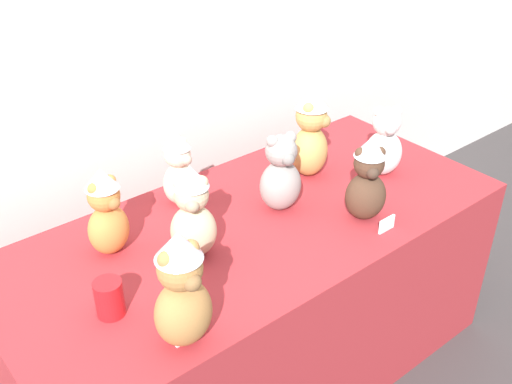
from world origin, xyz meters
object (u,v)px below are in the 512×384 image
object	(u,v)px
teddy_bear_sand	(192,213)
teddy_bear_snow	(384,143)
display_table	(256,300)
teddy_bear_caramel	(182,291)
teddy_bear_ash	(281,175)
party_cup_red	(109,298)
teddy_bear_cream	(179,169)
teddy_bear_ginger	(106,213)
teddy_bear_cocoa	(367,180)
teddy_bear_honey	(311,134)

from	to	relation	value
teddy_bear_sand	teddy_bear_snow	size ratio (longest dim) A/B	1.13
display_table	teddy_bear_caramel	world-z (taller)	teddy_bear_caramel
teddy_bear_ash	teddy_bear_snow	world-z (taller)	teddy_bear_ash
party_cup_red	teddy_bear_cream	bearing A→B (deg)	37.96
teddy_bear_sand	teddy_bear_cream	size ratio (longest dim) A/B	1.15
display_table	teddy_bear_ginger	size ratio (longest dim) A/B	5.97
display_table	teddy_bear_cream	distance (m)	0.57
teddy_bear_sand	teddy_bear_cream	world-z (taller)	teddy_bear_sand
teddy_bear_caramel	party_cup_red	world-z (taller)	teddy_bear_caramel
teddy_bear_caramel	teddy_bear_snow	world-z (taller)	teddy_bear_caramel
teddy_bear_cream	display_table	bearing A→B (deg)	-81.83
teddy_bear_cocoa	party_cup_red	size ratio (longest dim) A/B	2.79
teddy_bear_cream	teddy_bear_snow	distance (m)	0.78
teddy_bear_cocoa	teddy_bear_ash	bearing A→B (deg)	162.52
display_table	teddy_bear_cream	xyz separation A→B (m)	(-0.13, 0.27, 0.49)
teddy_bear_cream	teddy_bear_honey	bearing A→B (deg)	-33.02
teddy_bear_cocoa	party_cup_red	distance (m)	0.91
display_table	teddy_bear_cream	bearing A→B (deg)	115.19
display_table	teddy_bear_caramel	xyz separation A→B (m)	(-0.49, -0.31, 0.52)
teddy_bear_ash	party_cup_red	xyz separation A→B (m)	(-0.72, -0.11, -0.08)
display_table	teddy_bear_cream	size ratio (longest dim) A/B	6.46
teddy_bear_caramel	teddy_bear_snow	distance (m)	1.11
teddy_bear_cocoa	teddy_bear_ginger	xyz separation A→B (m)	(-0.76, 0.38, -0.00)
teddy_bear_ash	teddy_bear_honey	size ratio (longest dim) A/B	0.83
teddy_bear_caramel	party_cup_red	xyz separation A→B (m)	(-0.10, 0.22, -0.11)
teddy_bear_ginger	teddy_bear_snow	bearing A→B (deg)	-24.55
teddy_bear_ash	teddy_bear_ginger	distance (m)	0.60
teddy_bear_honey	teddy_bear_caramel	world-z (taller)	teddy_bear_honey
teddy_bear_sand	teddy_bear_cream	distance (m)	0.32
display_table	party_cup_red	distance (m)	0.73
teddy_bear_ash	teddy_bear_sand	distance (m)	0.39
display_table	teddy_bear_cocoa	distance (m)	0.63
teddy_bear_ash	party_cup_red	world-z (taller)	teddy_bear_ash
teddy_bear_honey	teddy_bear_sand	xyz separation A→B (m)	(-0.63, -0.15, -0.02)
teddy_bear_sand	teddy_bear_snow	distance (m)	0.85
teddy_bear_cream	teddy_bear_sand	bearing A→B (deg)	-132.16
teddy_bear_snow	teddy_bear_ginger	distance (m)	1.07
display_table	teddy_bear_snow	distance (m)	0.76
teddy_bear_sand	teddy_bear_caramel	bearing A→B (deg)	-96.16
teddy_bear_honey	party_cup_red	world-z (taller)	teddy_bear_honey
teddy_bear_sand	teddy_bear_ginger	size ratio (longest dim) A/B	1.07
teddy_bear_ash	display_table	bearing A→B (deg)	-159.98
teddy_bear_ash	party_cup_red	bearing A→B (deg)	-158.29
teddy_bear_ash	party_cup_red	size ratio (longest dim) A/B	2.65
display_table	teddy_bear_ash	world-z (taller)	teddy_bear_ash
teddy_bear_caramel	teddy_bear_cream	xyz separation A→B (m)	(0.37, 0.58, -0.03)
teddy_bear_snow	teddy_bear_ginger	bearing A→B (deg)	-160.27
teddy_bear_cream	teddy_bear_caramel	bearing A→B (deg)	-139.12
teddy_bear_sand	teddy_bear_snow	world-z (taller)	teddy_bear_sand
teddy_bear_ginger	party_cup_red	bearing A→B (deg)	-131.20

